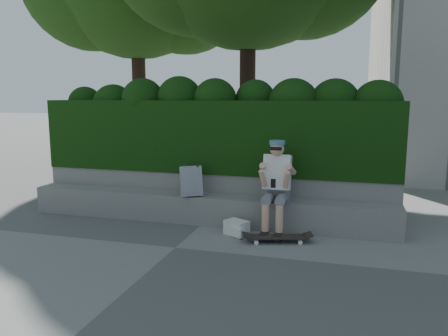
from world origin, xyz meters
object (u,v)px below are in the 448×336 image
(skateboard, at_px, (277,237))
(person, at_px, (276,183))
(backpack_plaid, at_px, (191,181))
(backpack_ground, at_px, (237,228))

(skateboard, bearing_deg, person, 85.65)
(skateboard, xyz_separation_m, backpack_plaid, (-1.48, 0.56, 0.61))
(skateboard, distance_m, backpack_ground, 0.66)
(backpack_plaid, relative_size, backpack_ground, 1.45)
(person, height_order, backpack_plaid, person)
(skateboard, xyz_separation_m, backpack_ground, (-0.63, 0.18, 0.03))
(person, bearing_deg, backpack_ground, -150.87)
(skateboard, distance_m, backpack_plaid, 1.69)
(backpack_plaid, bearing_deg, backpack_ground, -56.51)
(person, xyz_separation_m, backpack_ground, (-0.53, -0.30, -0.65))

